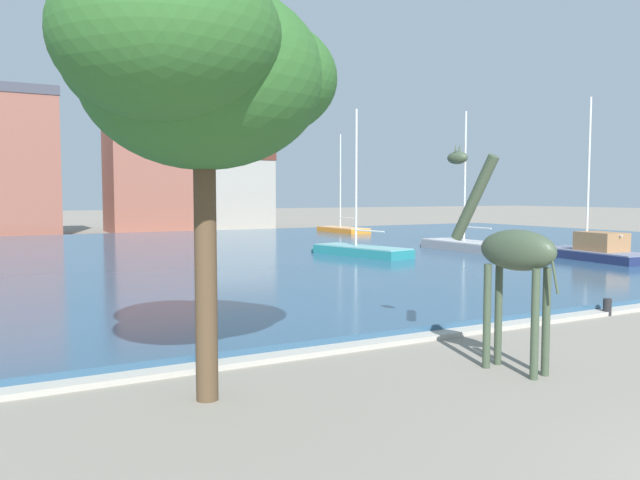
{
  "coord_description": "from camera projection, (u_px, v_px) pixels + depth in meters",
  "views": [
    {
      "loc": [
        -8.59,
        -2.72,
        3.54
      ],
      "look_at": [
        0.4,
        13.62,
        2.2
      ],
      "focal_mm": 35.3,
      "sensor_mm": 36.0,
      "label": 1
    }
  ],
  "objects": [
    {
      "name": "sailboat_teal",
      "position": [
        354.0,
        252.0,
        34.27
      ],
      "size": [
        3.11,
        7.04,
        8.13
      ],
      "color": "teal",
      "rests_on": "ground"
    },
    {
      "name": "townhouse_wide_warehouse",
      "position": [
        148.0,
        172.0,
        60.44
      ],
      "size": [
        7.68,
        5.99,
        11.37
      ],
      "color": "#8E5142",
      "rests_on": "ground"
    },
    {
      "name": "sailboat_orange",
      "position": [
        339.0,
        230.0,
        55.77
      ],
      "size": [
        2.06,
        6.8,
        8.84
      ],
      "color": "orange",
      "rests_on": "ground"
    },
    {
      "name": "shade_tree",
      "position": [
        194.0,
        67.0,
        10.23
      ],
      "size": [
        4.86,
        4.96,
        7.06
      ],
      "color": "brown",
      "rests_on": "ground"
    },
    {
      "name": "sailboat_grey",
      "position": [
        462.0,
        247.0,
        37.66
      ],
      "size": [
        2.41,
        7.74,
        8.46
      ],
      "color": "#939399",
      "rests_on": "ground"
    },
    {
      "name": "harbor_water",
      "position": [
        156.0,
        258.0,
        34.17
      ],
      "size": [
        86.62,
        43.5,
        0.27
      ],
      "primitive_type": "cube",
      "color": "#2D5170",
      "rests_on": "ground"
    },
    {
      "name": "mooring_bollard",
      "position": [
        607.0,
        307.0,
        18.48
      ],
      "size": [
        0.24,
        0.24,
        0.5
      ],
      "primitive_type": "cylinder",
      "color": "#232326",
      "rests_on": "ground"
    },
    {
      "name": "sailboat_navy",
      "position": [
        587.0,
        253.0,
        32.33
      ],
      "size": [
        2.97,
        7.53,
        8.49
      ],
      "color": "navy",
      "rests_on": "ground"
    },
    {
      "name": "quay_edge_coping",
      "position": [
        391.0,
        341.0,
        14.95
      ],
      "size": [
        86.62,
        0.5,
        0.12
      ],
      "primitive_type": "cube",
      "color": "#ADA89E",
      "rests_on": "ground"
    },
    {
      "name": "townhouse_narrow_midrow",
      "position": [
        234.0,
        191.0,
        65.37
      ],
      "size": [
        7.3,
        5.49,
        7.87
      ],
      "color": "gray",
      "rests_on": "ground"
    },
    {
      "name": "giraffe_statue",
      "position": [
        511.0,
        254.0,
        12.55
      ],
      "size": [
        0.96,
        2.63,
        4.62
      ],
      "color": "#3D4C38",
      "rests_on": "ground"
    },
    {
      "name": "townhouse_tall_gabled",
      "position": [
        9.0,
        162.0,
        53.35
      ],
      "size": [
        7.65,
        6.53,
        12.57
      ],
      "color": "#8E5142",
      "rests_on": "ground"
    }
  ]
}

